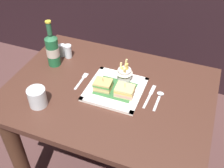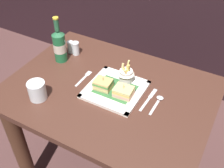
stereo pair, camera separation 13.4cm
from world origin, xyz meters
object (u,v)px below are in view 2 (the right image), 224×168
(square_plate, at_px, (115,90))
(beer_bottle, at_px, (59,45))
(sandwich_half_left, at_px, (103,84))
(pepper_shaker, at_px, (76,49))
(dining_table, at_px, (109,116))
(fries_cup, at_px, (126,74))
(spoon, at_px, (158,100))
(knife, at_px, (149,99))
(water_glass, at_px, (37,92))
(salt_shaker, at_px, (70,48))
(fork, at_px, (84,78))
(sandwich_half_right, at_px, (124,92))

(square_plate, height_order, beer_bottle, beer_bottle)
(sandwich_half_left, bearing_deg, pepper_shaker, 146.73)
(dining_table, relative_size, pepper_shaker, 13.28)
(fries_cup, distance_m, spoon, 0.21)
(fries_cup, xyz_separation_m, pepper_shaker, (-0.38, 0.10, -0.03))
(beer_bottle, relative_size, knife, 1.52)
(dining_table, relative_size, beer_bottle, 3.88)
(dining_table, height_order, fries_cup, fries_cup)
(water_glass, relative_size, salt_shaker, 1.25)
(fries_cup, bearing_deg, pepper_shaker, 165.41)
(fork, bearing_deg, spoon, 3.20)
(fork, bearing_deg, square_plate, -3.06)
(sandwich_half_left, relative_size, beer_bottle, 0.34)
(fork, bearing_deg, fries_cup, 17.63)
(dining_table, distance_m, pepper_shaker, 0.44)
(water_glass, bearing_deg, square_plate, 36.57)
(fries_cup, bearing_deg, knife, -18.62)
(knife, bearing_deg, water_glass, -152.19)
(pepper_shaker, bearing_deg, water_glass, -82.26)
(knife, bearing_deg, spoon, 8.83)
(sandwich_half_right, height_order, knife, sandwich_half_right)
(sandwich_half_right, relative_size, salt_shaker, 1.29)
(sandwich_half_left, height_order, spoon, sandwich_half_left)
(water_glass, height_order, spoon, water_glass)
(salt_shaker, distance_m, pepper_shaker, 0.04)
(fork, height_order, knife, same)
(salt_shaker, relative_size, pepper_shaker, 0.94)
(sandwich_half_right, height_order, water_glass, water_glass)
(sandwich_half_right, xyz_separation_m, pepper_shaker, (-0.41, 0.20, 0.00))
(sandwich_half_right, relative_size, water_glass, 1.03)
(square_plate, xyz_separation_m, salt_shaker, (-0.39, 0.18, 0.03))
(dining_table, xyz_separation_m, sandwich_half_right, (0.09, -0.01, 0.23))
(sandwich_half_right, relative_size, pepper_shaker, 1.22)
(spoon, bearing_deg, fork, -176.80)
(fries_cup, bearing_deg, square_plate, -104.40)
(beer_bottle, relative_size, salt_shaker, 3.64)
(water_glass, relative_size, spoon, 0.66)
(dining_table, xyz_separation_m, salt_shaker, (-0.36, 0.18, 0.23))
(sandwich_half_left, distance_m, spoon, 0.28)
(square_plate, bearing_deg, salt_shaker, 156.03)
(dining_table, bearing_deg, beer_bottle, 165.68)
(spoon, bearing_deg, dining_table, -170.60)
(beer_bottle, distance_m, pepper_shaker, 0.12)
(knife, bearing_deg, sandwich_half_left, -168.31)
(sandwich_half_right, relative_size, fork, 0.68)
(fork, xyz_separation_m, pepper_shaker, (-0.17, 0.16, 0.03))
(beer_bottle, relative_size, spoon, 1.93)
(sandwich_half_left, distance_m, knife, 0.24)
(sandwich_half_left, bearing_deg, fork, 166.73)
(water_glass, bearing_deg, knife, 27.81)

